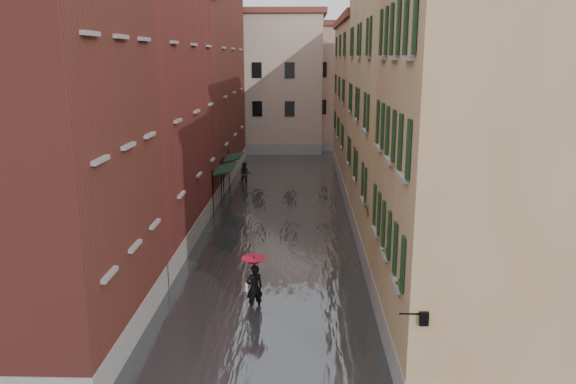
# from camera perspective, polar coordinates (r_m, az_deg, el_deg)

# --- Properties ---
(ground) EXTENTS (120.00, 120.00, 0.00)m
(ground) POSITION_cam_1_polar(r_m,az_deg,el_deg) (20.90, -2.38, -12.59)
(ground) COLOR slate
(ground) RESTS_ON ground
(floodwater) EXTENTS (10.00, 60.00, 0.20)m
(floodwater) POSITION_cam_1_polar(r_m,az_deg,el_deg) (33.01, -0.80, -2.42)
(floodwater) COLOR #44474B
(floodwater) RESTS_ON ground
(building_left_near) EXTENTS (6.00, 8.00, 13.00)m
(building_left_near) POSITION_cam_1_polar(r_m,az_deg,el_deg) (18.89, -24.80, 4.07)
(building_left_near) COLOR maroon
(building_left_near) RESTS_ON ground
(building_left_mid) EXTENTS (6.00, 14.00, 12.50)m
(building_left_mid) POSITION_cam_1_polar(r_m,az_deg,el_deg) (29.10, -15.22, 7.28)
(building_left_mid) COLOR maroon
(building_left_mid) RESTS_ON ground
(building_left_far) EXTENTS (6.00, 16.00, 14.00)m
(building_left_far) POSITION_cam_1_polar(r_m,az_deg,el_deg) (43.57, -9.58, 10.51)
(building_left_far) COLOR maroon
(building_left_far) RESTS_ON ground
(building_right_near) EXTENTS (6.00, 8.00, 11.50)m
(building_right_near) POSITION_cam_1_polar(r_m,az_deg,el_deg) (17.95, 19.84, 1.64)
(building_right_near) COLOR #96744D
(building_right_near) RESTS_ON ground
(building_right_mid) EXTENTS (6.00, 14.00, 13.00)m
(building_right_mid) POSITION_cam_1_polar(r_m,az_deg,el_deg) (28.39, 13.19, 7.76)
(building_right_mid) COLOR tan
(building_right_mid) RESTS_ON ground
(building_right_far) EXTENTS (6.00, 16.00, 11.50)m
(building_right_far) POSITION_cam_1_polar(r_m,az_deg,el_deg) (43.20, 9.25, 8.83)
(building_right_far) COLOR #96744D
(building_right_far) RESTS_ON ground
(building_end_cream) EXTENTS (12.00, 9.00, 13.00)m
(building_end_cream) POSITION_cam_1_polar(r_m,az_deg,el_deg) (56.93, -2.78, 10.86)
(building_end_cream) COLOR #B4A18F
(building_end_cream) RESTS_ON ground
(building_end_pink) EXTENTS (10.00, 9.00, 12.00)m
(building_end_pink) POSITION_cam_1_polar(r_m,az_deg,el_deg) (58.96, 6.28, 10.41)
(building_end_pink) COLOR tan
(building_end_pink) RESTS_ON ground
(awning_near) EXTENTS (1.09, 3.42, 2.80)m
(awning_near) POSITION_cam_1_polar(r_m,az_deg,el_deg) (34.48, -6.48, 2.25)
(awning_near) COLOR black
(awning_near) RESTS_ON ground
(awning_far) EXTENTS (1.09, 2.91, 2.80)m
(awning_far) POSITION_cam_1_polar(r_m,az_deg,el_deg) (38.45, -5.64, 3.43)
(awning_far) COLOR black
(awning_far) RESTS_ON ground
(wall_lantern) EXTENTS (0.71, 0.22, 0.35)m
(wall_lantern) POSITION_cam_1_polar(r_m,az_deg,el_deg) (14.44, 13.53, -12.29)
(wall_lantern) COLOR black
(wall_lantern) RESTS_ON ground
(window_planters) EXTENTS (0.59, 8.63, 0.84)m
(window_planters) POSITION_cam_1_polar(r_m,az_deg,el_deg) (18.62, 10.03, -4.46)
(window_planters) COLOR #9F3B34
(window_planters) RESTS_ON ground
(pedestrian_main) EXTENTS (0.95, 0.95, 2.06)m
(pedestrian_main) POSITION_cam_1_polar(r_m,az_deg,el_deg) (20.95, -3.46, -8.81)
(pedestrian_main) COLOR black
(pedestrian_main) RESTS_ON ground
(pedestrian_far) EXTENTS (0.95, 0.78, 1.81)m
(pedestrian_far) POSITION_cam_1_polar(r_m,az_deg,el_deg) (40.87, -4.38, 1.83)
(pedestrian_far) COLOR black
(pedestrian_far) RESTS_ON ground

